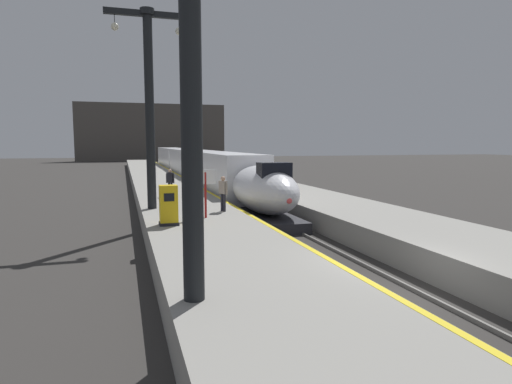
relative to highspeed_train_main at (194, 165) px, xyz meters
name	(u,v)px	position (x,y,z in m)	size (l,w,h in m)	color
ground_plane	(396,297)	(0.00, -36.38, -1.95)	(260.00, 260.00, 0.00)	#33302D
platform_left	(166,191)	(-4.05, -11.63, -1.43)	(4.80, 110.00, 1.05)	gray
platform_right	(263,188)	(4.05, -11.63, -1.43)	(4.80, 110.00, 1.05)	gray
platform_left_safety_stripe	(195,184)	(-1.77, -11.63, -0.90)	(0.20, 107.80, 0.01)	yellow
rail_main_left	(201,192)	(-0.75, -8.88, -1.89)	(0.08, 110.00, 0.12)	slate
rail_main_right	(218,192)	(0.75, -8.88, -1.89)	(0.08, 110.00, 0.12)	slate
highspeed_train_main	(194,165)	(0.00, 0.00, 0.00)	(2.92, 57.63, 3.60)	silver
station_column_near	(192,6)	(-5.85, -37.80, 5.02)	(4.00, 0.68, 9.72)	black
station_column_mid	(149,91)	(-5.90, -24.31, 4.87)	(4.00, 0.68, 9.65)	black
passenger_near_edge	(170,180)	(-4.49, -19.44, 0.09)	(0.48, 0.40, 1.69)	#23232D
passenger_mid_platform	(223,191)	(-2.70, -26.27, 0.09)	(0.38, 0.50, 1.69)	#23232D
rolling_suitcase	(189,191)	(-3.41, -19.70, -0.60)	(0.40, 0.22, 0.98)	brown
ticket_machine_yellow	(169,207)	(-5.55, -29.10, -0.16)	(0.76, 0.62, 1.60)	yellow
departure_info_board	(205,184)	(-3.83, -27.81, 0.61)	(0.90, 0.10, 2.12)	maroon
terminus_back_wall	(152,132)	(0.00, 65.62, 5.05)	(36.00, 2.00, 14.00)	#4C4742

